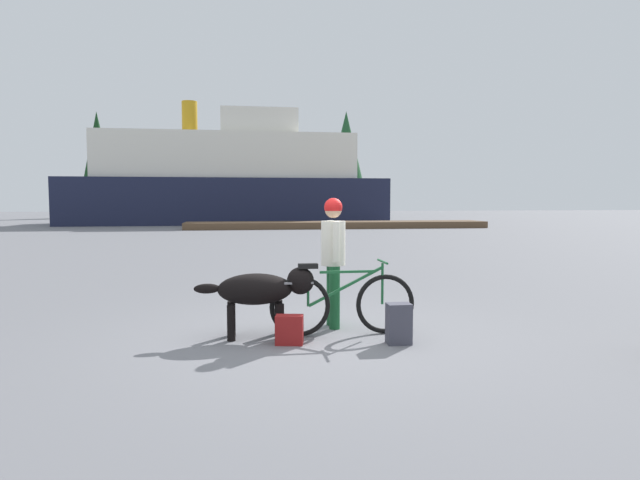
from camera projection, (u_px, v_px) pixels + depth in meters
The scene contains 12 objects.
ground_plane at pixel (318, 338), 6.54m from camera, with size 160.00×160.00×0.00m, color slate.
bicycle at pixel (342, 303), 6.66m from camera, with size 1.84×0.44×0.93m.
person_cyclist at pixel (333, 250), 7.05m from camera, with size 0.32×0.53×1.72m.
dog at pixel (262, 290), 6.55m from camera, with size 1.46×0.45×0.86m.
backpack at pixel (399, 324), 6.27m from camera, with size 0.28×0.20×0.48m, color #3F3F4C.
handbag_pannier at pixel (289, 330), 6.25m from camera, with size 0.32×0.18×0.34m, color maroon.
dock_pier at pixel (338, 225), 32.83m from camera, with size 18.36×2.64×0.40m, color brown.
ferry_boat at pixel (230, 181), 39.48m from camera, with size 22.65×7.25×8.85m.
sailboat_moored at pixel (232, 216), 40.78m from camera, with size 6.45×1.81×7.64m.
pine_tree_far_left at pixel (97, 150), 52.73m from camera, with size 3.00×3.00×10.44m.
pine_tree_center at pixel (273, 157), 54.83m from camera, with size 4.09×4.09×10.18m.
pine_tree_far_right at pixel (346, 149), 55.99m from camera, with size 3.75×3.75×10.99m.
Camera 1 is at (-0.93, -6.37, 1.68)m, focal length 30.02 mm.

